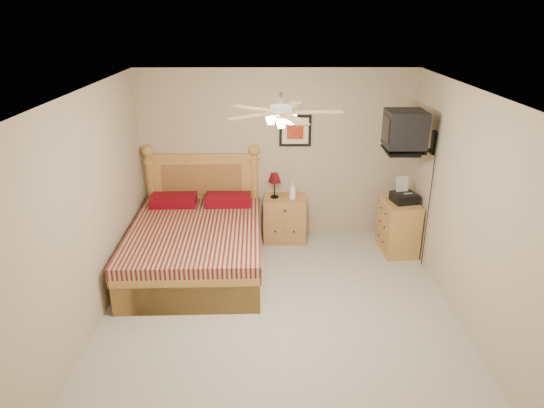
{
  "coord_description": "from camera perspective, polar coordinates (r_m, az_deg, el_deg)",
  "views": [
    {
      "loc": [
        -0.12,
        -4.64,
        3.23
      ],
      "look_at": [
        -0.07,
        0.9,
        1.01
      ],
      "focal_mm": 32.0,
      "sensor_mm": 36.0,
      "label": 1
    }
  ],
  "objects": [
    {
      "name": "ceiling",
      "position": [
        4.7,
        1.02,
        12.89
      ],
      "size": [
        4.0,
        4.5,
        0.04
      ],
      "primitive_type": "cube",
      "color": "white",
      "rests_on": "ground"
    },
    {
      "name": "nightstand",
      "position": [
        7.25,
        1.49,
        -1.74
      ],
      "size": [
        0.63,
        0.48,
        0.67
      ],
      "primitive_type": "cube",
      "rotation": [
        0.0,
        0.0,
        -0.03
      ],
      "color": "#AE7034",
      "rests_on": "ground"
    },
    {
      "name": "magazine_upper",
      "position": [
        7.21,
        14.69,
        1.33
      ],
      "size": [
        0.24,
        0.29,
        0.02
      ],
      "primitive_type": "imported",
      "rotation": [
        0.0,
        0.0,
        0.2
      ],
      "color": "gray",
      "rests_on": "magazine_lower"
    },
    {
      "name": "lotion_bottle",
      "position": [
        7.04,
        2.44,
        1.6
      ],
      "size": [
        0.11,
        0.11,
        0.26
      ],
      "primitive_type": "imported",
      "rotation": [
        0.0,
        0.0,
        -0.04
      ],
      "color": "white",
      "rests_on": "nightstand"
    },
    {
      "name": "fax_machine",
      "position": [
        6.91,
        15.37,
        1.53
      ],
      "size": [
        0.38,
        0.39,
        0.34
      ],
      "primitive_type": null,
      "rotation": [
        0.0,
        0.0,
        0.21
      ],
      "color": "black",
      "rests_on": "dresser"
    },
    {
      "name": "wall_tv",
      "position": [
        6.42,
        16.65,
        8.13
      ],
      "size": [
        0.56,
        0.46,
        0.58
      ],
      "primitive_type": null,
      "color": "black",
      "rests_on": "wall_right"
    },
    {
      "name": "wall_front",
      "position": [
        3.1,
        1.91,
        -17.81
      ],
      "size": [
        4.0,
        0.04,
        2.5
      ],
      "primitive_type": "cube",
      "color": "tan",
      "rests_on": "ground"
    },
    {
      "name": "table_lamp",
      "position": [
        7.08,
        0.3,
        2.21
      ],
      "size": [
        0.26,
        0.26,
        0.37
      ],
      "primitive_type": null,
      "rotation": [
        0.0,
        0.0,
        -0.35
      ],
      "color": "#510A11",
      "rests_on": "nightstand"
    },
    {
      "name": "bed",
      "position": [
        6.36,
        -9.09,
        -1.82
      ],
      "size": [
        1.73,
        2.24,
        1.42
      ],
      "primitive_type": null,
      "rotation": [
        0.0,
        0.0,
        0.02
      ],
      "color": "#A46D31",
      "rests_on": "ground"
    },
    {
      "name": "wall_back",
      "position": [
        7.17,
        0.52,
        5.78
      ],
      "size": [
        4.0,
        0.04,
        2.5
      ],
      "primitive_type": "cube",
      "color": "tan",
      "rests_on": "ground"
    },
    {
      "name": "framed_picture",
      "position": [
        7.06,
        2.75,
        8.62
      ],
      "size": [
        0.46,
        0.04,
        0.46
      ],
      "primitive_type": "cube",
      "color": "black",
      "rests_on": "wall_back"
    },
    {
      "name": "dresser",
      "position": [
        7.12,
        14.66,
        -2.55
      ],
      "size": [
        0.48,
        0.67,
        0.76
      ],
      "primitive_type": "cube",
      "rotation": [
        0.0,
        0.0,
        0.06
      ],
      "color": "#B58841",
      "rests_on": "ground"
    },
    {
      "name": "floor",
      "position": [
        5.65,
        0.85,
        -13.03
      ],
      "size": [
        4.5,
        4.5,
        0.0
      ],
      "primitive_type": "plane",
      "color": "#AAA69A",
      "rests_on": "ground"
    },
    {
      "name": "wall_left",
      "position": [
        5.38,
        -20.89,
        -1.27
      ],
      "size": [
        0.04,
        4.5,
        2.5
      ],
      "primitive_type": "cube",
      "color": "tan",
      "rests_on": "ground"
    },
    {
      "name": "wall_right",
      "position": [
        5.47,
        22.38,
        -1.13
      ],
      "size": [
        0.04,
        4.5,
        2.5
      ],
      "primitive_type": "cube",
      "color": "tan",
      "rests_on": "ground"
    },
    {
      "name": "magazine_lower",
      "position": [
        7.19,
        14.54,
        1.1
      ],
      "size": [
        0.28,
        0.32,
        0.03
      ],
      "primitive_type": "imported",
      "rotation": [
        0.0,
        0.0,
        0.36
      ],
      "color": "#B7AF93",
      "rests_on": "dresser"
    },
    {
      "name": "ceiling_fan",
      "position": [
        4.52,
        1.07,
        10.74
      ],
      "size": [
        1.14,
        1.14,
        0.28
      ],
      "primitive_type": null,
      "color": "white",
      "rests_on": "ceiling"
    }
  ]
}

